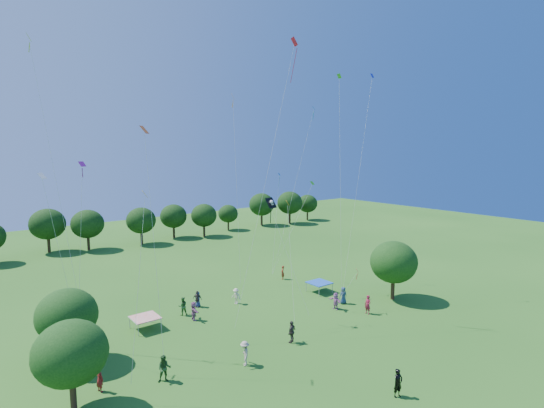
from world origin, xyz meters
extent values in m
cylinder|color=#422B19|center=(-15.72, 12.90, 0.90)|extent=(0.37, 0.37, 1.81)
ellipsoid|color=#194213|center=(-15.72, 12.90, 3.61)|extent=(4.24, 4.24, 3.82)
cylinder|color=#422B19|center=(-14.53, 19.21, 0.90)|extent=(0.37, 0.37, 1.80)
ellipsoid|color=#194213|center=(-14.53, 19.21, 3.60)|extent=(4.25, 4.25, 3.82)
cylinder|color=#422B19|center=(14.99, 12.94, 0.96)|extent=(0.39, 0.39, 1.92)
ellipsoid|color=#194213|center=(14.99, 12.94, 3.94)|extent=(4.77, 4.77, 4.29)
cylinder|color=#422B19|center=(-8.83, 57.29, 1.07)|extent=(0.44, 0.44, 2.14)
ellipsoid|color=#13340E|center=(-8.83, 57.29, 4.33)|extent=(5.14, 5.14, 4.63)
cylinder|color=#422B19|center=(-3.73, 55.12, 1.01)|extent=(0.42, 0.42, 2.03)
ellipsoid|color=#13340E|center=(-3.73, 55.12, 4.09)|extent=(4.86, 4.86, 4.37)
cylinder|color=#422B19|center=(4.25, 54.00, 0.98)|extent=(0.40, 0.40, 1.96)
ellipsoid|color=#13340E|center=(4.25, 54.00, 3.96)|extent=(4.71, 4.71, 4.24)
cylinder|color=#422B19|center=(10.62, 55.53, 0.96)|extent=(0.39, 0.39, 1.91)
ellipsoid|color=#13340E|center=(10.62, 55.53, 3.87)|extent=(4.59, 4.59, 4.13)
cylinder|color=#422B19|center=(15.42, 53.36, 0.94)|extent=(0.39, 0.39, 1.89)
ellipsoid|color=#13340E|center=(15.42, 53.36, 3.82)|extent=(4.54, 4.54, 4.08)
cylinder|color=#422B19|center=(22.08, 55.90, 0.79)|extent=(0.33, 0.33, 1.58)
ellipsoid|color=#13340E|center=(22.08, 55.90, 3.20)|extent=(3.80, 3.80, 3.42)
cylinder|color=#422B19|center=(30.27, 56.13, 1.07)|extent=(0.44, 0.44, 2.13)
ellipsoid|color=#13340E|center=(30.27, 56.13, 4.31)|extent=(5.12, 5.12, 4.61)
cylinder|color=#422B19|center=(36.10, 54.14, 1.09)|extent=(0.45, 0.45, 2.18)
ellipsoid|color=#13340E|center=(36.10, 54.14, 4.41)|extent=(5.24, 5.24, 4.72)
cylinder|color=#422B19|center=(42.14, 55.19, 0.91)|extent=(0.37, 0.37, 1.81)
ellipsoid|color=#13340E|center=(42.14, 55.19, 3.66)|extent=(4.35, 4.35, 3.91)
cube|color=red|center=(-7.97, 21.50, 1.05)|extent=(2.20, 2.20, 0.08)
cylinder|color=#999999|center=(-8.97, 20.50, 0.55)|extent=(0.05, 0.05, 1.10)
cylinder|color=#999999|center=(-6.97, 20.50, 0.55)|extent=(0.05, 0.05, 1.10)
cylinder|color=#999999|center=(-8.97, 22.50, 0.55)|extent=(0.05, 0.05, 1.10)
cylinder|color=#999999|center=(-6.97, 22.50, 0.55)|extent=(0.05, 0.05, 1.10)
cube|color=blue|center=(10.58, 19.21, 1.05)|extent=(2.20, 2.20, 0.08)
cylinder|color=#999999|center=(9.58, 18.21, 0.55)|extent=(0.05, 0.05, 1.10)
cylinder|color=#999999|center=(11.58, 18.21, 0.55)|extent=(0.05, 0.05, 1.10)
cylinder|color=#999999|center=(9.58, 20.21, 0.55)|extent=(0.05, 0.05, 1.10)
cylinder|color=#999999|center=(11.58, 20.21, 0.55)|extent=(0.05, 0.05, 1.10)
imported|color=black|center=(0.60, 2.01, 0.90)|extent=(0.73, 0.53, 1.80)
imported|color=navy|center=(-13.57, 21.24, 0.85)|extent=(0.73, 0.94, 1.69)
imported|color=maroon|center=(9.82, 11.94, 0.89)|extent=(0.43, 0.67, 1.79)
imported|color=#33642B|center=(-4.02, 22.40, 0.87)|extent=(0.94, 0.67, 1.73)
imported|color=beige|center=(1.51, 21.78, 0.80)|extent=(0.82, 1.14, 1.59)
imported|color=#3A322E|center=(0.28, 11.79, 0.90)|extent=(1.17, 0.85, 1.81)
imported|color=#9E5C8A|center=(-3.76, 20.69, 0.87)|extent=(0.89, 1.70, 1.73)
imported|color=navy|center=(10.01, 15.20, 0.85)|extent=(0.93, 0.66, 1.71)
imported|color=maroon|center=(-13.89, 14.09, 0.82)|extent=(0.58, 0.71, 1.63)
imported|color=#254D21|center=(-10.15, 12.64, 0.91)|extent=(1.02, 0.82, 1.82)
imported|color=tan|center=(-4.72, 11.13, 0.89)|extent=(1.03, 1.28, 1.79)
imported|color=#423635|center=(-1.97, 23.37, 0.82)|extent=(0.90, 1.04, 1.64)
imported|color=#A35F97|center=(8.28, 14.60, 0.83)|extent=(0.63, 1.58, 1.66)
imported|color=navy|center=(-1.88, 23.44, 0.77)|extent=(0.41, 0.76, 1.53)
imported|color=maroon|center=(10.37, 25.20, 0.82)|extent=(0.71, 0.72, 1.64)
cube|color=black|center=(1.86, 16.52, 10.69)|extent=(1.16, 0.83, 0.89)
cube|color=black|center=(1.86, 16.57, 9.44)|extent=(0.18, 0.26, 1.18)
sphere|color=white|center=(1.86, 16.46, 10.79)|extent=(0.33, 0.33, 0.33)
cylinder|color=white|center=(1.86, 16.46, 10.51)|extent=(0.24, 0.46, 0.30)
cylinder|color=white|center=(1.86, 16.46, 10.51)|extent=(0.24, 0.46, 0.30)
cylinder|color=beige|center=(2.46, 14.63, 5.78)|extent=(1.21, 3.80, 8.96)
cube|color=red|center=(4.55, 16.63, 24.76)|extent=(0.68, 0.90, 0.70)
cube|color=red|center=(4.55, 16.68, 22.76)|extent=(0.31, 0.61, 2.94)
cylinder|color=beige|center=(0.55, 15.51, 12.86)|extent=(8.02, 2.27, 23.13)
cube|color=#F60E2C|center=(9.48, 13.01, 4.00)|extent=(0.47, 0.50, 0.42)
cube|color=#F60E2C|center=(9.48, 13.06, 3.40)|extent=(0.07, 0.15, 0.61)
cylinder|color=beige|center=(8.82, 13.49, 2.55)|extent=(1.32, 0.98, 2.51)
cube|color=orange|center=(4.03, 25.85, 20.90)|extent=(0.64, 0.72, 0.59)
cube|color=orange|center=(4.03, 25.90, 20.12)|extent=(0.09, 0.17, 0.72)
cylinder|color=beige|center=(3.64, 24.70, 10.96)|extent=(0.81, 2.32, 19.33)
cube|color=#B2C611|center=(-14.94, 24.04, 23.59)|extent=(0.43, 0.65, 0.54)
cube|color=#B2C611|center=(-14.94, 24.09, 22.86)|extent=(0.14, 0.17, 0.69)
cylinder|color=beige|center=(-13.99, 22.31, 12.32)|extent=(1.93, 3.49, 22.04)
cube|color=#257E17|center=(10.45, 20.36, 11.81)|extent=(0.56, 0.46, 0.37)
cylinder|color=beige|center=(9.20, 22.27, 6.45)|extent=(2.52, 3.85, 10.32)
cube|color=blue|center=(10.28, 25.76, 12.50)|extent=(0.41, 0.38, 0.31)
cube|color=blue|center=(10.28, 25.81, 11.67)|extent=(0.10, 0.27, 1.19)
cylinder|color=beige|center=(9.16, 25.00, 6.83)|extent=(2.27, 1.54, 11.06)
cube|color=#8D178D|center=(-12.55, 20.75, 14.29)|extent=(0.57, 0.51, 0.38)
cube|color=#8D178D|center=(-12.55, 20.80, 13.64)|extent=(0.10, 0.17, 0.70)
cylinder|color=beige|center=(-13.01, 20.85, 7.70)|extent=(0.94, 0.22, 12.79)
cube|color=silver|center=(-15.34, 20.22, 13.55)|extent=(0.65, 0.66, 0.41)
cylinder|color=beige|center=(-14.40, 20.41, 7.31)|extent=(1.89, 0.39, 12.02)
cube|color=#0B73AF|center=(13.79, 23.78, 20.13)|extent=(0.58, 0.54, 0.41)
cube|color=#0B73AF|center=(13.79, 23.83, 19.31)|extent=(0.09, 0.23, 1.00)
cylinder|color=beige|center=(11.04, 24.09, 10.61)|extent=(5.52, 0.64, 18.62)
cube|color=#CE4B0C|center=(-9.72, 15.63, 16.68)|extent=(0.80, 0.83, 0.55)
cylinder|color=beige|center=(-9.80, 14.45, 8.84)|extent=(0.18, 2.38, 15.09)
cube|color=orange|center=(3.19, 15.85, 10.66)|extent=(0.49, 0.55, 0.42)
cylinder|color=beige|center=(2.17, 14.15, 5.88)|extent=(2.07, 3.42, 9.16)
cube|color=#F1A215|center=(-11.23, 12.13, 12.69)|extent=(0.42, 0.56, 0.42)
cylinder|color=beige|center=(-12.00, 11.83, 6.89)|extent=(1.56, 0.62, 11.18)
cube|color=green|center=(11.46, 17.69, 22.69)|extent=(0.32, 0.53, 0.45)
cylinder|color=beige|center=(9.79, 15.69, 11.89)|extent=(3.36, 4.02, 21.19)
cube|color=#131DBE|center=(15.26, 16.61, 22.99)|extent=(0.52, 0.33, 0.44)
cylinder|color=beige|center=(11.91, 15.33, 12.04)|extent=(6.71, 2.60, 21.49)
camera|label=1|loc=(-20.85, -12.64, 15.31)|focal=28.00mm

